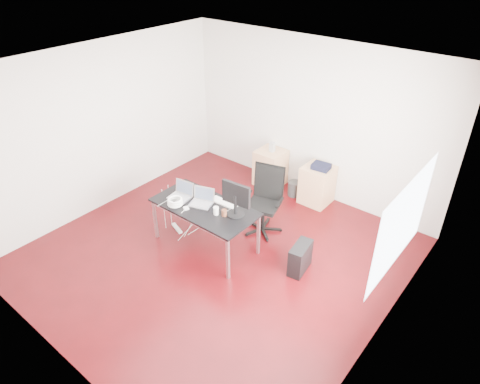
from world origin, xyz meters
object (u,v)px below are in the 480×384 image
Objects in this scene: office_chair at (265,197)px; filing_cabinet_right at (317,185)px; desk at (205,209)px; pc_tower at (300,258)px; filing_cabinet_left at (270,168)px.

office_chair is 1.28m from filing_cabinet_right.
filing_cabinet_right is at bearing 72.47° from desk.
filing_cabinet_left is at bearing 127.03° from pc_tower.
filing_cabinet_left is 1.56× the size of pc_tower.
office_chair is 1.54× the size of filing_cabinet_left.
office_chair is 2.40× the size of pc_tower.
desk is at bearing -171.84° from pc_tower.
filing_cabinet_right reaches higher than pc_tower.
office_chair reaches higher than desk.
filing_cabinet_right is (1.02, 0.00, 0.00)m from filing_cabinet_left.
pc_tower is (1.77, -1.74, -0.13)m from filing_cabinet_left.
office_chair is 1.19m from pc_tower.
desk is 1.57m from pc_tower.
desk is 2.30m from filing_cabinet_right.
filing_cabinet_right is at bearing 104.92° from pc_tower.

